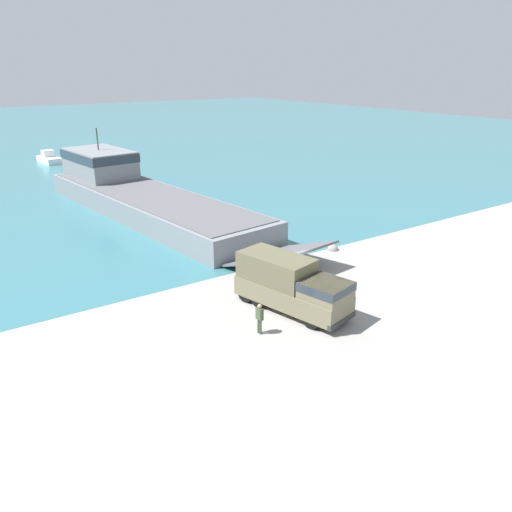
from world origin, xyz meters
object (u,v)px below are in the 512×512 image
Objects in this scene: landing_craft at (136,192)px; military_truck at (291,285)px; moored_boat_c at (97,166)px; soldier_on_ramp at (260,317)px; moored_boat_a at (49,159)px.

landing_craft is 4.89× the size of military_truck.
moored_boat_c is (3.77, 50.07, -0.93)m from military_truck.
moored_boat_a is (2.86, 61.75, -0.42)m from soldier_on_ramp.
soldier_on_ramp is at bearing 80.00° from moored_boat_a.
landing_craft is at bearing -101.83° from soldier_on_ramp.
moored_boat_a is at bearing -99.23° from moored_boat_c.
military_truck is 3.58m from soldier_on_ramp.
military_truck reaches higher than moored_boat_a.
military_truck is 50.22m from moored_boat_c.
soldier_on_ramp is (-3.25, -1.38, -0.59)m from military_truck.
moored_boat_c is at bearing -101.49° from soldier_on_ramp.
landing_craft is 21.01× the size of soldier_on_ramp.
landing_craft is 28.73m from soldier_on_ramp.
soldier_on_ramp is 51.93m from moored_boat_c.
moored_boat_c is (2.97, 23.02, -1.11)m from landing_craft.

